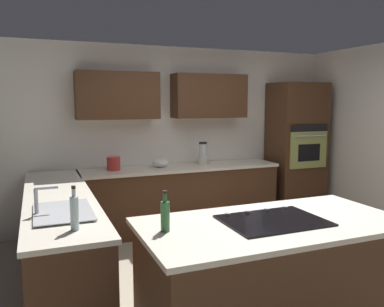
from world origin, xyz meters
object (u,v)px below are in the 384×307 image
(kettle, at_px, (114,164))
(dish_soap_bottle, at_px, (74,212))
(wall_oven, at_px, (296,150))
(mixing_bowl, at_px, (160,163))
(sink_unit, at_px, (62,211))
(blender, at_px, (203,155))
(oil_bottle, at_px, (165,215))
(cooktop, at_px, (273,220))

(kettle, bearing_deg, dish_soap_bottle, 73.09)
(wall_oven, relative_size, mixing_bowl, 9.08)
(sink_unit, xyz_separation_m, blender, (-2.08, -1.89, 0.12))
(kettle, height_order, oil_bottle, oil_bottle)
(mixing_bowl, bearing_deg, dish_soap_bottle, 59.95)
(kettle, bearing_deg, blender, -180.00)
(sink_unit, distance_m, mixing_bowl, 2.37)
(blender, xyz_separation_m, kettle, (1.30, 0.00, -0.05))
(sink_unit, bearing_deg, dish_soap_bottle, 96.95)
(wall_oven, distance_m, cooktop, 3.46)
(wall_oven, distance_m, mixing_bowl, 2.25)
(dish_soap_bottle, distance_m, oil_bottle, 0.65)
(wall_oven, xyz_separation_m, dish_soap_bottle, (3.62, 2.32, -0.02))
(kettle, bearing_deg, mixing_bowl, 180.00)
(blender, bearing_deg, kettle, 0.00)
(dish_soap_bottle, bearing_deg, blender, -130.46)
(blender, bearing_deg, oil_bottle, 61.46)
(cooktop, distance_m, mixing_bowl, 2.72)
(kettle, height_order, dish_soap_bottle, dish_soap_bottle)
(sink_unit, relative_size, dish_soap_bottle, 2.17)
(sink_unit, height_order, oil_bottle, oil_bottle)
(cooktop, relative_size, oil_bottle, 2.60)
(cooktop, distance_m, kettle, 2.81)
(sink_unit, distance_m, kettle, 2.04)
(sink_unit, distance_m, blender, 2.81)
(sink_unit, distance_m, dish_soap_bottle, 0.50)
(blender, distance_m, kettle, 1.30)
(wall_oven, xyz_separation_m, kettle, (2.90, -0.04, -0.06))
(cooktop, relative_size, mixing_bowl, 3.29)
(kettle, relative_size, dish_soap_bottle, 0.56)
(wall_oven, xyz_separation_m, mixing_bowl, (2.25, -0.04, -0.09))
(wall_oven, bearing_deg, blender, -1.59)
(wall_oven, height_order, sink_unit, wall_oven)
(kettle, bearing_deg, wall_oven, 179.12)
(sink_unit, xyz_separation_m, kettle, (-0.78, -1.89, 0.07))
(mixing_bowl, xyz_separation_m, kettle, (0.65, 0.00, 0.03))
(kettle, distance_m, oil_bottle, 2.63)
(cooktop, bearing_deg, blender, -102.32)
(mixing_bowl, xyz_separation_m, dish_soap_bottle, (1.37, 2.37, 0.07))
(blender, bearing_deg, dish_soap_bottle, 49.54)
(blender, distance_m, mixing_bowl, 0.65)
(blender, height_order, kettle, blender)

